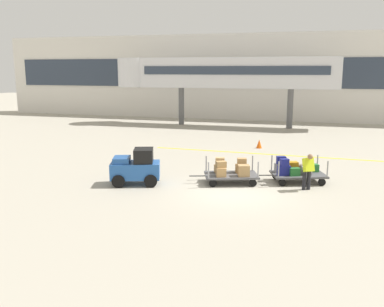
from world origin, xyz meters
The scene contains 9 objects.
ground_plane centered at (0.00, 0.00, 0.00)m, with size 120.00×120.00×0.00m, color #A8A08E.
apron_lead_line centered at (1.89, 8.20, 0.00)m, with size 16.71×0.20×0.01m, color yellow.
terminal_building centered at (0.00, 25.98, 4.18)m, with size 59.72×2.51×8.35m.
jet_bridge centered at (-5.38, 19.99, 4.61)m, with size 19.60×3.00×5.95m.
baggage_tug centered at (-4.26, 0.05, 0.75)m, with size 2.34×1.77×1.58m.
baggage_cart_lead centered at (-0.31, 1.37, 0.55)m, with size 3.08×2.06×1.10m.
baggage_cart_middle centered at (2.40, 2.32, 0.53)m, with size 3.08×2.06×1.14m.
baggage_handler centered at (2.93, 1.16, 0.87)m, with size 0.55×0.56×1.56m.
safety_cone_far centered at (-0.16, 10.11, 0.28)m, with size 0.36×0.36×0.55m, color #EA590F.
Camera 1 is at (2.96, -16.32, 4.95)m, focal length 39.18 mm.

